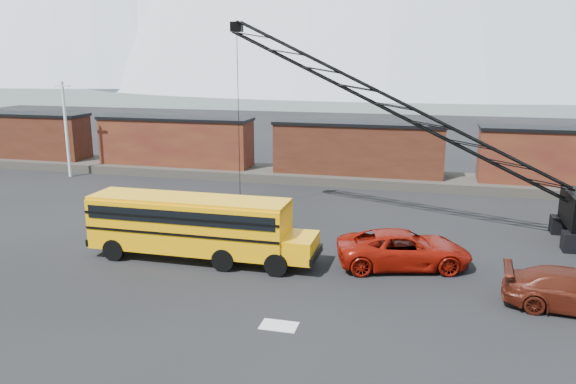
# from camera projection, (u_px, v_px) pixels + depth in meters

# --- Properties ---
(ground) EXTENTS (160.00, 160.00, 0.00)m
(ground) POSITION_uv_depth(u_px,v_px,m) (292.00, 284.00, 25.10)
(ground) COLOR black
(ground) RESTS_ON ground
(gravel_berm) EXTENTS (120.00, 5.00, 0.70)m
(gravel_berm) POSITION_uv_depth(u_px,v_px,m) (357.00, 178.00, 45.73)
(gravel_berm) COLOR #47403A
(gravel_berm) RESTS_ON ground
(boxcar_west_far) EXTENTS (13.70, 3.10, 4.17)m
(boxcar_west_far) POSITION_uv_depth(u_px,v_px,m) (20.00, 135.00, 52.92)
(boxcar_west_far) COLOR #4F2116
(boxcar_west_far) RESTS_ON gravel_berm
(boxcar_west_near) EXTENTS (13.70, 3.10, 4.17)m
(boxcar_west_near) POSITION_uv_depth(u_px,v_px,m) (176.00, 141.00, 49.05)
(boxcar_west_near) COLOR #491615
(boxcar_west_near) RESTS_ON gravel_berm
(boxcar_mid) EXTENTS (13.70, 3.10, 4.17)m
(boxcar_mid) POSITION_uv_depth(u_px,v_px,m) (358.00, 148.00, 45.17)
(boxcar_mid) COLOR #4F2116
(boxcar_mid) RESTS_ON gravel_berm
(boxcar_east_near) EXTENTS (13.70, 3.10, 4.17)m
(boxcar_east_near) POSITION_uv_depth(u_px,v_px,m) (575.00, 157.00, 41.29)
(boxcar_east_near) COLOR #491615
(boxcar_east_near) RESTS_ON gravel_berm
(utility_pole) EXTENTS (1.40, 0.24, 8.00)m
(utility_pole) POSITION_uv_depth(u_px,v_px,m) (66.00, 128.00, 46.89)
(utility_pole) COLOR silver
(utility_pole) RESTS_ON ground
(snow_patch) EXTENTS (1.40, 0.90, 0.02)m
(snow_patch) POSITION_uv_depth(u_px,v_px,m) (279.00, 326.00, 21.21)
(snow_patch) COLOR silver
(snow_patch) RESTS_ON ground
(school_bus) EXTENTS (11.65, 2.65, 3.19)m
(school_bus) POSITION_uv_depth(u_px,v_px,m) (196.00, 225.00, 27.80)
(school_bus) COLOR #F8A305
(school_bus) RESTS_ON ground
(red_pickup) EXTENTS (6.94, 4.51, 1.78)m
(red_pickup) POSITION_uv_depth(u_px,v_px,m) (404.00, 249.00, 27.04)
(red_pickup) COLOR maroon
(red_pickup) RESTS_ON ground
(crawler_crane) EXTENTS (24.80, 4.20, 12.20)m
(crawler_crane) POSITION_uv_depth(u_px,v_px,m) (418.00, 118.00, 32.00)
(crawler_crane) COLOR black
(crawler_crane) RESTS_ON ground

